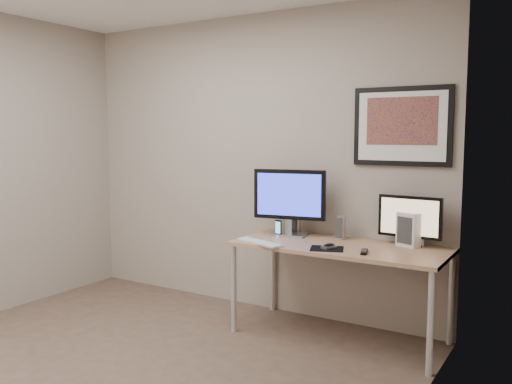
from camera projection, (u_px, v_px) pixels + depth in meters
floor at (116, 374)px, 3.54m from camera, size 3.60×3.60×0.00m
room at (157, 122)px, 3.75m from camera, size 3.60×3.60×3.60m
desk at (340, 253)px, 4.10m from camera, size 1.60×0.70×0.73m
framed_art at (402, 126)px, 4.10m from camera, size 0.75×0.04×0.60m
monitor_large at (289, 199)px, 4.41m from camera, size 0.59×0.24×0.55m
monitor_tv at (410, 219)px, 4.03m from camera, size 0.48×0.12×0.38m
speaker_left at (296, 222)px, 4.56m from camera, size 0.08×0.08×0.19m
speaker_right at (341, 227)px, 4.29m from camera, size 0.08×0.08×0.19m
phone_dock at (278, 228)px, 4.40m from camera, size 0.08×0.08×0.14m
keyboard at (259, 242)px, 4.14m from camera, size 0.46×0.25×0.02m
mousepad at (327, 249)px, 3.94m from camera, size 0.30×0.28×0.00m
mouse at (329, 246)px, 3.95m from camera, size 0.09×0.12×0.04m
remote at (364, 251)px, 3.81m from camera, size 0.08×0.17×0.02m
fan_unit at (410, 230)px, 4.02m from camera, size 0.20×0.18×0.25m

